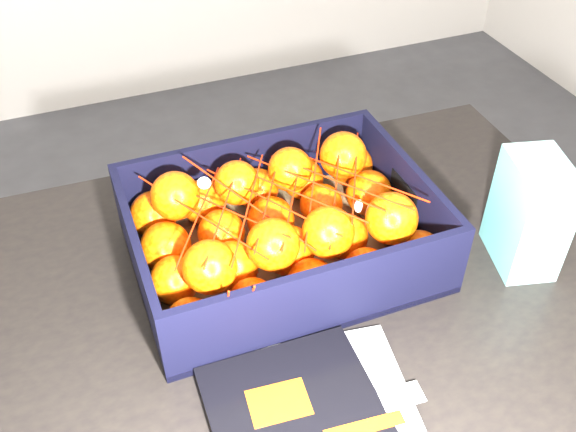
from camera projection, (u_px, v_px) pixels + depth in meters
name	position (u px, v px, depth m)	size (l,w,h in m)	color
ground	(295.00, 419.00, 1.66)	(3.50, 3.50, 0.00)	#3C3C3E
table	(260.00, 353.00, 1.01)	(1.22, 0.84, 0.75)	black
produce_crate	(281.00, 239.00, 1.01)	(0.45, 0.33, 0.13)	olive
clementine_heap	(283.00, 226.00, 0.99)	(0.43, 0.32, 0.14)	#FF5105
mesh_net	(279.00, 200.00, 0.94)	(0.37, 0.29, 0.10)	red
retail_carton	(529.00, 214.00, 0.97)	(0.08, 0.12, 0.18)	silver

